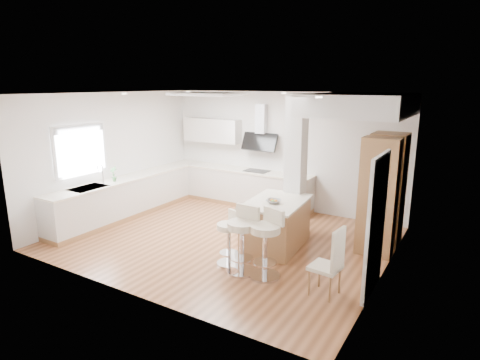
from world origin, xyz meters
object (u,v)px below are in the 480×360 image
Objects in this scene: bar_stool_b at (243,236)px; dining_chair at (332,260)px; bar_stool_c at (266,240)px; peninsula at (276,224)px; bar_stool_a at (230,235)px.

bar_stool_b is 1.05× the size of dining_chair.
dining_chair is at bearing 1.75° from bar_stool_b.
bar_stool_c reaches higher than dining_chair.
peninsula reaches higher than bar_stool_a.
peninsula is 1.13m from bar_stool_a.
dining_chair is at bearing 15.74° from bar_stool_c.
bar_stool_a is at bearing -167.62° from bar_stool_c.
dining_chair is (1.81, -0.16, 0.04)m from bar_stool_a.
peninsula is 1.92m from dining_chair.
peninsula is at bearing 128.22° from bar_stool_c.
bar_stool_b is 1.47m from dining_chair.
bar_stool_a is (-0.34, -1.08, 0.06)m from peninsula.
bar_stool_c is (0.40, 0.05, 0.00)m from bar_stool_b.
bar_stool_b reaches higher than dining_chair.
bar_stool_c is at bearing 13.72° from bar_stool_a.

